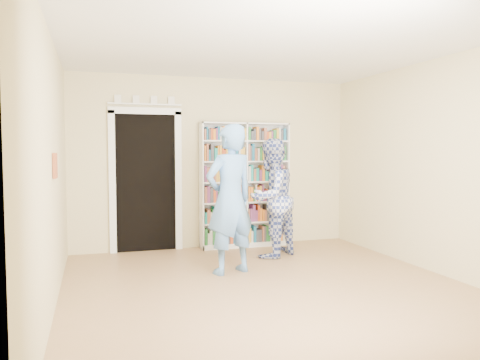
# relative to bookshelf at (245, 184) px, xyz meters

# --- Properties ---
(floor) EXTENTS (5.00, 5.00, 0.00)m
(floor) POSITION_rel_bookshelf_xyz_m (-0.45, -2.34, -1.00)
(floor) COLOR #9B764B
(floor) RESTS_ON ground
(ceiling) EXTENTS (5.00, 5.00, 0.00)m
(ceiling) POSITION_rel_bookshelf_xyz_m (-0.45, -2.34, 1.70)
(ceiling) COLOR white
(ceiling) RESTS_ON wall_back
(wall_back) EXTENTS (4.50, 0.00, 4.50)m
(wall_back) POSITION_rel_bookshelf_xyz_m (-0.45, 0.16, 0.35)
(wall_back) COLOR beige
(wall_back) RESTS_ON floor
(wall_left) EXTENTS (0.00, 5.00, 5.00)m
(wall_left) POSITION_rel_bookshelf_xyz_m (-2.70, -2.34, 0.35)
(wall_left) COLOR beige
(wall_left) RESTS_ON floor
(wall_right) EXTENTS (0.00, 5.00, 5.00)m
(wall_right) POSITION_rel_bookshelf_xyz_m (1.80, -2.34, 0.35)
(wall_right) COLOR beige
(wall_right) RESTS_ON floor
(bookshelf) EXTENTS (1.45, 0.27, 1.99)m
(bookshelf) POSITION_rel_bookshelf_xyz_m (0.00, 0.00, 0.00)
(bookshelf) COLOR white
(bookshelf) RESTS_ON floor
(doorway) EXTENTS (1.10, 0.08, 2.43)m
(doorway) POSITION_rel_bookshelf_xyz_m (-1.55, 0.13, 0.17)
(doorway) COLOR black
(doorway) RESTS_ON floor
(wall_art) EXTENTS (0.03, 0.25, 0.25)m
(wall_art) POSITION_rel_bookshelf_xyz_m (-2.68, -2.14, 0.40)
(wall_art) COLOR brown
(wall_art) RESTS_ON wall_left
(man_blue) EXTENTS (0.79, 0.64, 1.88)m
(man_blue) POSITION_rel_bookshelf_xyz_m (-0.69, -1.51, -0.07)
(man_blue) COLOR #598AC7
(man_blue) RESTS_ON floor
(man_plaid) EXTENTS (1.06, 1.00, 1.72)m
(man_plaid) POSITION_rel_bookshelf_xyz_m (0.14, -0.81, -0.14)
(man_plaid) COLOR #2E3E8C
(man_plaid) RESTS_ON floor
(paper_sheet) EXTENTS (0.20, 0.05, 0.28)m
(paper_sheet) POSITION_rel_bookshelf_xyz_m (0.22, -0.99, -0.06)
(paper_sheet) COLOR white
(paper_sheet) RESTS_ON man_plaid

